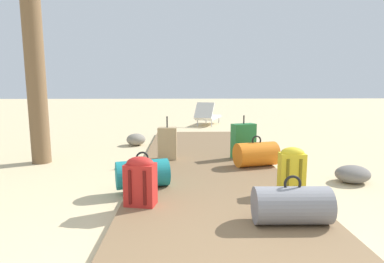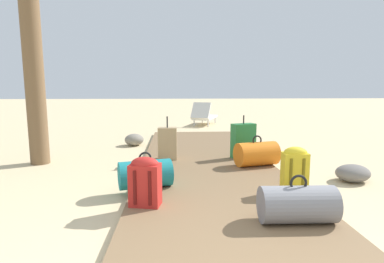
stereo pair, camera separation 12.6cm
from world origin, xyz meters
TOP-DOWN VIEW (x-y plane):
  - ground_plane at (0.00, 2.88)m, footprint 60.00×60.00m
  - boardwalk at (0.00, 3.61)m, footprint 2.13×7.21m
  - backpack_yellow at (0.89, 1.99)m, footprint 0.30×0.21m
  - duffel_bag_grey at (0.61, 1.16)m, footprint 0.70×0.36m
  - backpack_red at (-0.85, 1.67)m, footprint 0.35×0.27m
  - duffel_bag_teal at (-0.90, 2.29)m, footprint 0.72×0.51m
  - suitcase_tan at (-0.65, 3.86)m, footprint 0.33×0.21m
  - duffel_bag_orange at (0.78, 3.32)m, footprint 0.73×0.54m
  - suitcase_green at (0.69, 3.92)m, footprint 0.46×0.32m
  - lounge_chair at (0.51, 9.37)m, footprint 1.07×1.64m
  - rock_left_mid at (-1.45, 5.63)m, footprint 0.56×0.57m
  - rock_right_near at (2.00, 2.65)m, footprint 0.63×0.59m

SIDE VIEW (x-z plane):
  - ground_plane at x=0.00m, z-range 0.00..0.00m
  - boardwalk at x=0.00m, z-range 0.00..0.08m
  - rock_right_near at x=2.00m, z-range 0.00..0.24m
  - rock_left_mid at x=-1.45m, z-range 0.00..0.27m
  - duffel_bag_teal at x=-0.90m, z-range 0.03..0.49m
  - duffel_bag_grey at x=0.61m, z-range 0.03..0.49m
  - duffel_bag_orange at x=0.78m, z-range 0.03..0.52m
  - lounge_chair at x=0.51m, z-range -0.07..0.73m
  - backpack_red at x=-0.85m, z-range 0.09..0.62m
  - suitcase_tan at x=-0.65m, z-range -0.02..0.74m
  - backpack_yellow at x=0.89m, z-range 0.09..0.65m
  - suitcase_green at x=0.69m, z-range 0.01..0.76m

